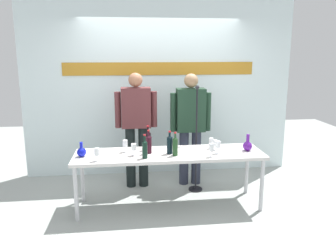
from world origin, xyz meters
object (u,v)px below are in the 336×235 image
Objects in this scene: decanter_blue_left at (82,152)px; wine_glass_right_1 at (211,141)px; presenter_right at (191,122)px; wine_glass_right_0 at (212,147)px; wine_bottle_2 at (145,148)px; wine_glass_right_2 at (215,143)px; decanter_blue_right at (248,145)px; presenter_left at (136,123)px; wine_glass_right_3 at (218,145)px; wine_bottle_1 at (148,140)px; wine_bottle_4 at (175,146)px; wine_glass_left_0 at (125,144)px; display_table at (169,157)px; wine_bottle_0 at (149,143)px; wine_glass_left_1 at (97,152)px; wine_bottle_3 at (170,144)px; wine_glass_left_2 at (134,147)px; microphone_stand at (196,156)px.

decanter_blue_left reaches higher than wine_glass_right_1.
presenter_right is 0.92m from wine_glass_right_0.
wine_bottle_2 reaches higher than wine_glass_right_0.
wine_glass_right_1 is at bearing 4.98° from decanter_blue_left.
wine_glass_right_2 is (0.20, -0.66, -0.14)m from presenter_right.
decanter_blue_right is at bearing -49.39° from presenter_right.
wine_glass_right_1 is at bearing -30.65° from presenter_left.
wine_glass_right_3 is at bearing -88.89° from wine_glass_right_2.
wine_bottle_4 is (0.32, -0.28, -0.01)m from wine_bottle_1.
presenter_right reaches higher than wine_bottle_4.
decanter_blue_left is 1.16× the size of wine_glass_left_0.
wine_bottle_0 is (-0.26, 0.02, 0.18)m from display_table.
presenter_right reaches higher than decanter_blue_right.
wine_glass_left_1 is 1.50m from wine_glass_right_1.
wine_bottle_3 is at bearing -0.34° from decanter_blue_left.
presenter_left reaches higher than wine_bottle_3.
display_table is 1.09m from decanter_blue_left.
decanter_blue_right is at bearing -8.62° from wine_glass_right_2.
wine_bottle_0 is 0.66m from wine_glass_left_1.
wine_glass_left_2 is (-0.19, -0.07, -0.02)m from wine_bottle_0.
display_table is at bearing 28.36° from wine_bottle_2.
presenter_left is 0.63m from wine_glass_left_0.
wine_bottle_4 is 0.55m from wine_glass_right_3.
wine_bottle_3 is at bearing -37.65° from wine_bottle_1.
wine_bottle_2 is 0.93m from wine_glass_right_3.
microphone_stand reaches higher than wine_glass_right_1.
wine_bottle_1 is at bearing 171.36° from decanter_blue_right.
wine_bottle_4 is 0.65m from wine_glass_left_0.
wine_glass_right_0 is at bearing -103.53° from wine_glass_right_1.
wine_glass_left_1 is at bearing -173.99° from wine_bottle_4.
wine_glass_left_0 is 1.04× the size of wine_glass_left_2.
presenter_left is at bearing 46.44° from decanter_blue_left.
decanter_blue_right is 1.56× the size of wine_glass_right_2.
wine_glass_left_2 is 1.06m from wine_glass_right_3.
decanter_blue_right is at bearing -1.85° from wine_bottle_0.
display_table is 15.19× the size of wine_glass_left_0.
wine_bottle_3 is (0.32, 0.14, 0.00)m from wine_bottle_2.
decanter_blue_right is at bearing 5.64° from wine_glass_left_1.
wine_bottle_3 reaches higher than decanter_blue_right.
presenter_right is 5.17× the size of wine_bottle_1.
wine_bottle_3 is 0.45m from wine_glass_left_2.
wine_bottle_1 reaches higher than wine_glass_right_3.
display_table is 8.11× the size of wine_bottle_2.
wine_bottle_1 is 2.06× the size of wine_glass_left_1.
wine_bottle_4 is at bearing -22.13° from wine_bottle_0.
wine_glass_right_2 is (0.11, 0.25, -0.02)m from wine_glass_right_0.
wine_bottle_0 reaches higher than wine_glass_left_1.
presenter_left reaches higher than decanter_blue_left.
wine_glass_right_3 reaches higher than wine_glass_right_1.
decanter_blue_left is 0.62× the size of wine_bottle_3.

